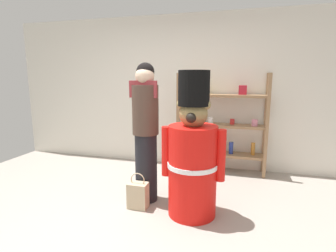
{
  "coord_description": "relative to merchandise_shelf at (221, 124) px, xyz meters",
  "views": [
    {
      "loc": [
        1.02,
        -2.35,
        1.56
      ],
      "look_at": [
        0.22,
        0.54,
        1.0
      ],
      "focal_mm": 28.11,
      "sensor_mm": 36.0,
      "label": 1
    }
  ],
  "objects": [
    {
      "name": "teddy_bear_guard",
      "position": [
        -0.19,
        -1.54,
        -0.12
      ],
      "size": [
        0.72,
        0.57,
        1.63
      ],
      "color": "red",
      "rests_on": "ground_plane"
    },
    {
      "name": "person_shopper",
      "position": [
        -0.82,
        -1.34,
        0.12
      ],
      "size": [
        0.34,
        0.32,
        1.73
      ],
      "color": "black",
      "rests_on": "ground_plane"
    },
    {
      "name": "ground_plane",
      "position": [
        -0.73,
        -1.98,
        -0.8
      ],
      "size": [
        6.4,
        6.4,
        0.0
      ],
      "primitive_type": "plane",
      "color": "#9E9389"
    },
    {
      "name": "back_wall",
      "position": [
        -0.73,
        0.22,
        0.5
      ],
      "size": [
        6.4,
        0.12,
        2.6
      ],
      "primitive_type": "cube",
      "color": "silver",
      "rests_on": "ground_plane"
    },
    {
      "name": "merchandise_shelf",
      "position": [
        0.0,
        0.0,
        0.0
      ],
      "size": [
        1.44,
        0.35,
        1.62
      ],
      "color": "#93704C",
      "rests_on": "ground_plane"
    },
    {
      "name": "shopping_bag",
      "position": [
        -0.85,
        -1.58,
        -0.64
      ],
      "size": [
        0.24,
        0.16,
        0.44
      ],
      "color": "#C1AD89",
      "rests_on": "ground_plane"
    }
  ]
}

